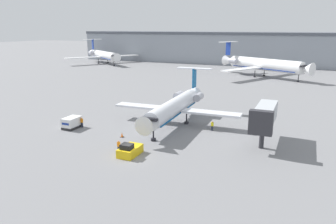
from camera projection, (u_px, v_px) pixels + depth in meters
ground_plane at (131, 158)px, 44.29m from camera, size 600.00×600.00×0.00m
terminal_building at (261, 49)px, 149.08m from camera, size 180.00×16.80×14.70m
airplane_main at (175, 106)px, 58.78m from camera, size 23.59×25.66×8.90m
pushback_tug at (130, 150)px, 45.01m from camera, size 2.22×3.88×1.88m
luggage_cart at (72, 123)px, 56.87m from camera, size 2.07×3.30×1.96m
worker_near_tug at (119, 146)px, 46.02m from camera, size 0.40×0.25×1.77m
worker_by_wing at (212, 126)px, 55.56m from camera, size 0.40×0.24×1.69m
worker_on_apron at (82, 122)px, 57.41m from camera, size 0.40×0.26×1.84m
traffic_cone_left at (122, 135)px, 52.43m from camera, size 0.53×0.53×0.79m
airplane_parked_far_left at (263, 64)px, 113.84m from camera, size 34.07×35.26×11.63m
airplane_parked_far_right at (104, 55)px, 155.29m from camera, size 29.32×31.30×11.02m
jet_bridge at (265, 116)px, 48.23m from camera, size 3.20×10.02×6.19m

